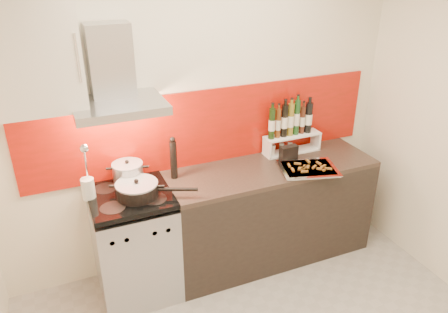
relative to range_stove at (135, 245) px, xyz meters
name	(u,v)px	position (x,y,z in m)	size (l,w,h in m)	color
back_wall	(202,118)	(0.70, 0.30, 0.86)	(3.40, 0.02, 2.60)	silver
backsplash	(209,127)	(0.75, 0.29, 0.78)	(3.00, 0.02, 0.64)	maroon
range_stove	(135,245)	(0.00, 0.00, 0.00)	(0.60, 0.60, 0.91)	#B7B7BA
counter	(269,212)	(1.20, 0.00, 0.01)	(1.80, 0.60, 0.90)	black
range_hood	(114,79)	(0.00, 0.14, 1.30)	(0.62, 0.50, 0.61)	#B7B7BA
upper_cabinet	(21,56)	(-0.55, 0.13, 1.51)	(0.70, 0.35, 0.72)	beige
stock_pot	(128,173)	(0.03, 0.16, 0.56)	(0.24, 0.24, 0.20)	#B7B7BA
saute_pan	(138,189)	(0.05, -0.06, 0.52)	(0.57, 0.35, 0.14)	black
utensil_jar	(88,183)	(-0.28, 0.06, 0.60)	(0.10, 0.15, 0.46)	silver
pepper_mill	(173,158)	(0.39, 0.13, 0.63)	(0.06, 0.06, 0.35)	black
step_shelf	(291,129)	(1.48, 0.19, 0.69)	(0.52, 0.14, 0.48)	white
caddy_box	(289,153)	(1.39, 0.06, 0.52)	(0.16, 0.07, 0.13)	black
baking_tray	(308,168)	(1.44, -0.18, 0.47)	(0.54, 0.47, 0.03)	silver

